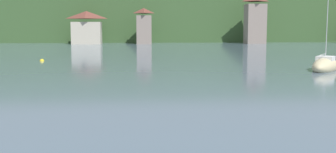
{
  "coord_description": "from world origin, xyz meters",
  "views": [
    {
      "loc": [
        -1.72,
        26.73,
        3.96
      ],
      "look_at": [
        0.0,
        49.3,
        1.22
      ],
      "focal_mm": 44.5,
      "sensor_mm": 36.0,
      "label": 1
    }
  ],
  "objects": [
    {
      "name": "shore_building_west",
      "position": [
        -12.7,
        121.09,
        3.55
      ],
      "size": [
        6.67,
        5.07,
        7.3
      ],
      "color": "#BCB29E",
      "rests_on": "ground_plane"
    },
    {
      "name": "shore_building_westcentral",
      "position": [
        0.0,
        120.7,
        3.87
      ],
      "size": [
        3.47,
        4.25,
        7.98
      ],
      "color": "gray",
      "rests_on": "ground_plane"
    },
    {
      "name": "sailboat_far_1",
      "position": [
        15.33,
        63.03,
        0.4
      ],
      "size": [
        4.94,
        5.73,
        7.07
      ],
      "rotation": [
        0.0,
        0.0,
        0.93
      ],
      "color": "#CCBC8E",
      "rests_on": "ground_plane"
    },
    {
      "name": "shore_building_central",
      "position": [
        25.41,
        120.72,
        5.33
      ],
      "size": [
        4.51,
        4.28,
        10.97
      ],
      "color": "gray",
      "rests_on": "ground_plane"
    },
    {
      "name": "mooring_buoy_near",
      "position": [
        -12.49,
        75.04,
        0.0
      ],
      "size": [
        0.49,
        0.49,
        0.49
      ],
      "primitive_type": "sphere",
      "color": "yellow",
      "rests_on": "ground_plane"
    },
    {
      "name": "wooded_hillside",
      "position": [
        -19.29,
        159.9,
        6.12
      ],
      "size": [
        352.0,
        58.11,
        31.46
      ],
      "color": "#38562D",
      "rests_on": "ground_plane"
    }
  ]
}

